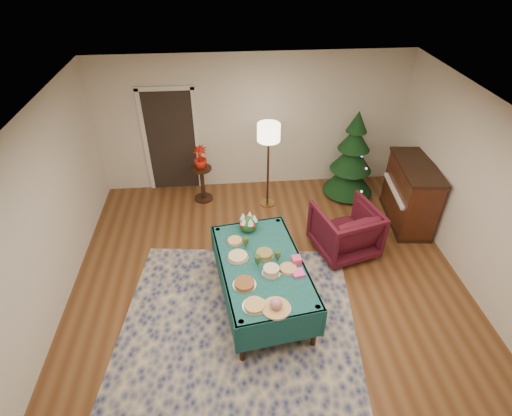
{
  "coord_description": "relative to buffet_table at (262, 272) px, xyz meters",
  "views": [
    {
      "loc": [
        -0.58,
        -3.72,
        4.56
      ],
      "look_at": [
        -0.14,
        1.24,
        0.96
      ],
      "focal_mm": 28.0,
      "sensor_mm": 36.0,
      "label": 1
    }
  ],
  "objects": [
    {
      "name": "room_shell",
      "position": [
        0.14,
        -0.22,
        0.74
      ],
      "size": [
        7.0,
        7.0,
        7.0
      ],
      "color": "#593319",
      "rests_on": "ground"
    },
    {
      "name": "doorway",
      "position": [
        -1.46,
        3.27,
        0.49
      ],
      "size": [
        1.08,
        0.04,
        2.16
      ],
      "color": "black",
      "rests_on": "ground"
    },
    {
      "name": "rug",
      "position": [
        -0.43,
        -0.97,
        -0.6
      ],
      "size": [
        3.67,
        4.55,
        0.02
      ],
      "primitive_type": "cube",
      "rotation": [
        0.0,
        0.0,
        -0.12
      ],
      "color": "#15204F",
      "rests_on": "ground"
    },
    {
      "name": "buffet_table",
      "position": [
        0.0,
        0.0,
        0.0
      ],
      "size": [
        1.41,
        2.09,
        0.76
      ],
      "color": "black",
      "rests_on": "ground"
    },
    {
      "name": "platter_0",
      "position": [
        -0.17,
        -0.73,
        0.17
      ],
      "size": [
        0.3,
        0.3,
        0.05
      ],
      "color": "silver",
      "rests_on": "buffet_table"
    },
    {
      "name": "platter_1",
      "position": [
        0.09,
        -0.79,
        0.21
      ],
      "size": [
        0.36,
        0.36,
        0.16
      ],
      "color": "silver",
      "rests_on": "buffet_table"
    },
    {
      "name": "platter_2",
      "position": [
        -0.27,
        -0.37,
        0.18
      ],
      "size": [
        0.31,
        0.31,
        0.05
      ],
      "color": "silver",
      "rests_on": "buffet_table"
    },
    {
      "name": "platter_3",
      "position": [
        0.1,
        -0.2,
        0.2
      ],
      "size": [
        0.25,
        0.25,
        0.1
      ],
      "color": "silver",
      "rests_on": "buffet_table"
    },
    {
      "name": "platter_4",
      "position": [
        0.33,
        -0.15,
        0.17
      ],
      "size": [
        0.27,
        0.27,
        0.04
      ],
      "color": "silver",
      "rests_on": "buffet_table"
    },
    {
      "name": "platter_5",
      "position": [
        -0.32,
        0.14,
        0.18
      ],
      "size": [
        0.31,
        0.31,
        0.05
      ],
      "color": "silver",
      "rests_on": "buffet_table"
    },
    {
      "name": "platter_6",
      "position": [
        0.05,
        0.15,
        0.19
      ],
      "size": [
        0.27,
        0.27,
        0.07
      ],
      "color": "silver",
      "rests_on": "buffet_table"
    },
    {
      "name": "platter_7",
      "position": [
        -0.35,
        0.48,
        0.17
      ],
      "size": [
        0.25,
        0.25,
        0.04
      ],
      "color": "silver",
      "rests_on": "buffet_table"
    },
    {
      "name": "goblet_0",
      "position": [
        -0.2,
        0.35,
        0.24
      ],
      "size": [
        0.08,
        0.08,
        0.18
      ],
      "color": "#2D471E",
      "rests_on": "buffet_table"
    },
    {
      "name": "goblet_1",
      "position": [
        0.21,
        0.03,
        0.24
      ],
      "size": [
        0.08,
        0.08,
        0.18
      ],
      "color": "#2D471E",
      "rests_on": "buffet_table"
    },
    {
      "name": "goblet_2",
      "position": [
        -0.07,
        -0.04,
        0.24
      ],
      "size": [
        0.08,
        0.08,
        0.18
      ],
      "color": "#2D471E",
      "rests_on": "buffet_table"
    },
    {
      "name": "napkin_stack",
      "position": [
        0.45,
        -0.24,
        0.17
      ],
      "size": [
        0.17,
        0.17,
        0.04
      ],
      "primitive_type": "cube",
      "rotation": [
        0.0,
        0.0,
        0.14
      ],
      "color": "#EE4296",
      "rests_on": "buffet_table"
    },
    {
      "name": "gift_box",
      "position": [
        0.46,
        -0.03,
        0.2
      ],
      "size": [
        0.14,
        0.14,
        0.1
      ],
      "primitive_type": "cube",
      "rotation": [
        0.0,
        0.0,
        0.14
      ],
      "color": "#E53F6C",
      "rests_on": "buffet_table"
    },
    {
      "name": "centerpiece",
      "position": [
        -0.13,
        0.75,
        0.28
      ],
      "size": [
        0.27,
        0.27,
        0.31
      ],
      "color": "#1E4C1E",
      "rests_on": "buffet_table"
    },
    {
      "name": "armchair",
      "position": [
        1.47,
        1.01,
        -0.13
      ],
      "size": [
        1.12,
        1.08,
        0.96
      ],
      "primitive_type": "imported",
      "rotation": [
        0.0,
        0.0,
        3.41
      ],
      "color": "#450E1B",
      "rests_on": "ground"
    },
    {
      "name": "floor_lamp",
      "position": [
        0.36,
        2.46,
        0.83
      ],
      "size": [
        0.41,
        0.41,
        1.69
      ],
      "color": "#A57F3F",
      "rests_on": "ground"
    },
    {
      "name": "side_table",
      "position": [
        -0.9,
        2.75,
        -0.26
      ],
      "size": [
        0.4,
        0.4,
        0.72
      ],
      "color": "black",
      "rests_on": "ground"
    },
    {
      "name": "potted_plant",
      "position": [
        -0.9,
        2.75,
        0.23
      ],
      "size": [
        0.25,
        0.44,
        0.25
      ],
      "primitive_type": "imported",
      "color": "#B51A0C",
      "rests_on": "side_table"
    },
    {
      "name": "christmas_tree",
      "position": [
        2.02,
        2.68,
        0.19
      ],
      "size": [
        1.05,
        1.05,
        1.78
      ],
      "color": "black",
      "rests_on": "ground"
    },
    {
      "name": "piano",
      "position": [
        2.84,
        1.72,
        -0.03
      ],
      "size": [
        0.77,
        1.42,
        1.18
      ],
      "color": "black",
      "rests_on": "ground"
    }
  ]
}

